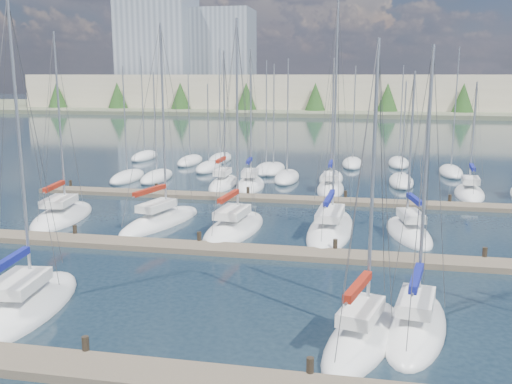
% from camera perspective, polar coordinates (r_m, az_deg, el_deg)
% --- Properties ---
extents(ground, '(400.00, 400.00, 0.00)m').
position_cam_1_polar(ground, '(75.18, 6.80, 3.96)').
color(ground, '#1B2A36').
rests_on(ground, ground).
extents(dock_near, '(44.00, 1.93, 1.10)m').
position_cam_1_polar(dock_near, '(19.84, -7.05, -18.04)').
color(dock_near, '#6B5E4C').
rests_on(dock_near, ground).
extents(dock_mid, '(44.00, 1.93, 1.10)m').
position_cam_1_polar(dock_mid, '(32.35, 0.69, -5.98)').
color(dock_mid, '#6B5E4C').
rests_on(dock_mid, ground).
extents(dock_far, '(44.00, 1.93, 1.10)m').
position_cam_1_polar(dock_far, '(45.73, 3.88, -0.75)').
color(dock_far, '#6B5E4C').
rests_on(dock_far, ground).
extents(sailboat_d, '(3.97, 7.49, 11.96)m').
position_cam_1_polar(sailboat_d, '(22.69, 10.59, -14.03)').
color(sailboat_d, white).
rests_on(sailboat_d, ground).
extents(sailboat_l, '(3.63, 7.32, 10.94)m').
position_cam_1_polar(sailboat_l, '(37.35, 15.02, -3.92)').
color(sailboat_l, white).
rests_on(sailboat_l, ground).
extents(sailboat_j, '(3.79, 8.70, 14.13)m').
position_cam_1_polar(sailboat_j, '(37.07, -2.17, -3.64)').
color(sailboat_j, white).
rests_on(sailboat_j, ground).
extents(sailboat_k, '(3.24, 10.39, 15.30)m').
position_cam_1_polar(sailboat_k, '(37.12, 7.47, -3.71)').
color(sailboat_k, white).
rests_on(sailboat_k, ground).
extents(sailboat_e, '(3.53, 7.55, 11.80)m').
position_cam_1_polar(sailboat_e, '(24.02, 15.64, -12.79)').
color(sailboat_e, white).
rests_on(sailboat_e, ground).
extents(sailboat_q, '(2.89, 6.90, 10.14)m').
position_cam_1_polar(sailboat_q, '(51.17, 20.56, -0.12)').
color(sailboat_q, white).
rests_on(sailboat_q, ground).
extents(sailboat_o, '(3.08, 6.97, 12.92)m').
position_cam_1_polar(sailboat_o, '(51.49, -0.57, 0.73)').
color(sailboat_o, white).
rests_on(sailboat_o, ground).
extents(sailboat_n, '(2.13, 6.96, 12.79)m').
position_cam_1_polar(sailboat_n, '(52.08, -3.27, 0.84)').
color(sailboat_n, white).
rests_on(sailboat_n, ground).
extents(sailboat_i, '(4.51, 8.88, 13.95)m').
position_cam_1_polar(sailboat_i, '(39.32, -9.52, -2.88)').
color(sailboat_i, white).
rests_on(sailboat_i, ground).
extents(sailboat_h, '(4.10, 8.41, 13.57)m').
position_cam_1_polar(sailboat_h, '(42.43, -18.80, -2.30)').
color(sailboat_h, white).
rests_on(sailboat_h, ground).
extents(sailboat_c, '(3.98, 8.56, 13.75)m').
position_cam_1_polar(sailboat_c, '(27.00, -22.09, -10.47)').
color(sailboat_c, white).
rests_on(sailboat_c, ground).
extents(sailboat_p, '(2.51, 7.04, 12.10)m').
position_cam_1_polar(sailboat_p, '(50.27, 7.46, 0.35)').
color(sailboat_p, white).
rests_on(sailboat_p, ground).
extents(distant_boats, '(36.93, 20.75, 13.30)m').
position_cam_1_polar(distant_boats, '(59.70, 1.42, 2.33)').
color(distant_boats, '#9EA0A5').
rests_on(distant_boats, ground).
extents(shoreline, '(400.00, 60.00, 38.00)m').
position_cam_1_polar(shoreline, '(165.18, 4.65, 10.74)').
color(shoreline, '#666B51').
rests_on(shoreline, ground).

